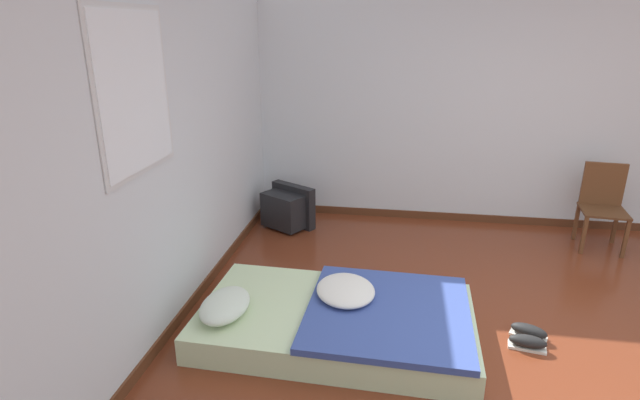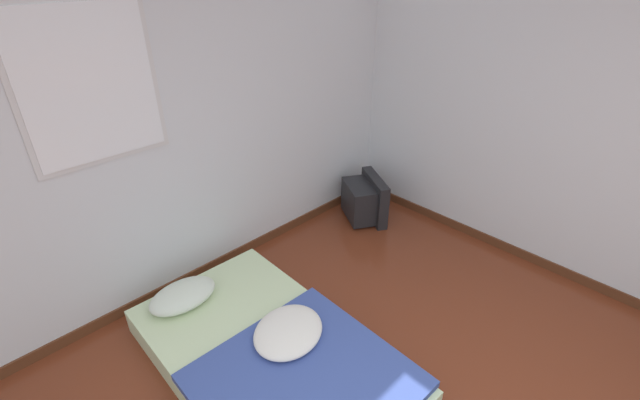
% 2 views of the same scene
% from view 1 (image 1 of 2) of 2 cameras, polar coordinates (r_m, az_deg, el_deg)
% --- Properties ---
extents(ground_plane, '(20.00, 20.00, 0.00)m').
position_cam_1_polar(ground_plane, '(3.88, 25.56, -17.60)').
color(ground_plane, maroon).
extents(wall_back, '(7.95, 0.08, 2.60)m').
position_cam_1_polar(wall_back, '(3.53, -19.36, 3.13)').
color(wall_back, silver).
rests_on(wall_back, ground_plane).
extents(wall_right, '(0.08, 7.95, 2.60)m').
position_cam_1_polar(wall_right, '(5.97, 20.30, 9.25)').
color(wall_right, silver).
rests_on(wall_right, ground_plane).
extents(mattress_bed, '(1.24, 2.06, 0.35)m').
position_cam_1_polar(mattress_bed, '(3.85, 2.04, -13.39)').
color(mattress_bed, beige).
rests_on(mattress_bed, ground_plane).
extents(crt_tv, '(0.58, 0.64, 0.48)m').
position_cam_1_polar(crt_tv, '(5.72, -3.77, -0.96)').
color(crt_tv, black).
rests_on(crt_tv, ground_plane).
extents(wooden_chair, '(0.47, 0.47, 0.87)m').
position_cam_1_polar(wooden_chair, '(5.94, 29.60, 0.00)').
color(wooden_chair, brown).
rests_on(wooden_chair, ground_plane).
extents(sneaker_pair, '(0.32, 0.32, 0.10)m').
position_cam_1_polar(sneaker_pair, '(4.10, 22.71, -14.22)').
color(sneaker_pair, silver).
rests_on(sneaker_pair, ground_plane).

